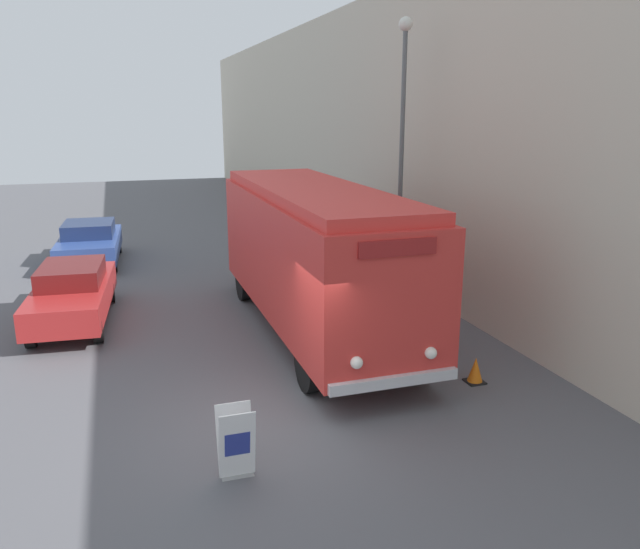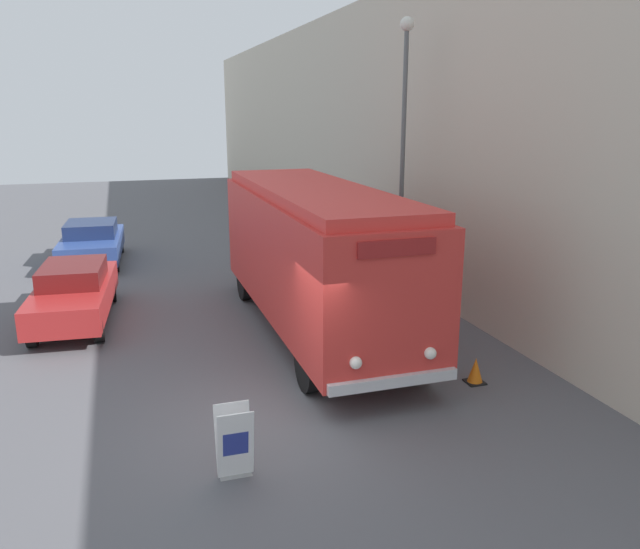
{
  "view_description": "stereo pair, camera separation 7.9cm",
  "coord_description": "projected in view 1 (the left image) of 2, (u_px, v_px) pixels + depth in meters",
  "views": [
    {
      "loc": [
        -2.23,
        -9.55,
        5.23
      ],
      "look_at": [
        1.49,
        1.85,
        2.05
      ],
      "focal_mm": 35.0,
      "sensor_mm": 36.0,
      "label": 1
    },
    {
      "loc": [
        -2.15,
        -9.57,
        5.23
      ],
      "look_at": [
        1.49,
        1.85,
        2.05
      ],
      "focal_mm": 35.0,
      "sensor_mm": 36.0,
      "label": 2
    }
  ],
  "objects": [
    {
      "name": "ground_plane",
      "position": [
        271.0,
        422.0,
        10.78
      ],
      "size": [
        80.0,
        80.0,
        0.0
      ],
      "primitive_type": "plane",
      "color": "#56565B"
    },
    {
      "name": "building_wall_right",
      "position": [
        377.0,
        135.0,
        20.69
      ],
      "size": [
        0.3,
        60.0,
        8.81
      ],
      "color": "beige",
      "rests_on": "ground_plane"
    },
    {
      "name": "vintage_bus",
      "position": [
        314.0,
        252.0,
        14.67
      ],
      "size": [
        2.54,
        9.2,
        3.52
      ],
      "color": "black",
      "rests_on": "ground_plane"
    },
    {
      "name": "sign_board",
      "position": [
        236.0,
        443.0,
        9.07
      ],
      "size": [
        0.53,
        0.4,
        1.09
      ],
      "color": "gray",
      "rests_on": "ground_plane"
    },
    {
      "name": "streetlamp",
      "position": [
        402.0,
        128.0,
        16.34
      ],
      "size": [
        0.36,
        0.36,
        7.49
      ],
      "color": "#595E60",
      "rests_on": "ground_plane"
    },
    {
      "name": "parked_car_near",
      "position": [
        73.0,
        293.0,
        15.65
      ],
      "size": [
        2.09,
        4.75,
        1.48
      ],
      "rotation": [
        0.0,
        0.0,
        -0.08
      ],
      "color": "black",
      "rests_on": "ground_plane"
    },
    {
      "name": "parked_car_mid",
      "position": [
        90.0,
        242.0,
        21.7
      ],
      "size": [
        2.19,
        4.48,
        1.45
      ],
      "rotation": [
        0.0,
        0.0,
        -0.06
      ],
      "color": "black",
      "rests_on": "ground_plane"
    },
    {
      "name": "traffic_cone",
      "position": [
        475.0,
        370.0,
        12.27
      ],
      "size": [
        0.36,
        0.36,
        0.52
      ],
      "color": "black",
      "rests_on": "ground_plane"
    }
  ]
}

